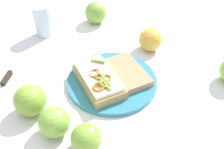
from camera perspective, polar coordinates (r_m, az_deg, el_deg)
ground_plane at (r=0.82m, az=0.00°, el=-1.78°), size 2.00×2.00×0.00m
plate at (r=0.81m, az=0.00°, el=-1.43°), size 0.26×0.26×0.01m
sandwich at (r=0.78m, az=-2.72°, el=-1.02°), size 0.12×0.19×0.05m
bread_slice_side at (r=0.82m, az=2.64°, el=0.31°), size 0.12×0.17×0.02m
apple_0 at (r=0.74m, az=-16.42°, el=-5.08°), size 0.12×0.12×0.08m
apple_1 at (r=1.07m, az=-3.35°, el=12.51°), size 0.11×0.11×0.08m
apple_2 at (r=0.93m, az=7.86°, el=7.09°), size 0.10×0.10×0.08m
apple_3 at (r=0.68m, az=-11.70°, el=-9.47°), size 0.10×0.10×0.08m
apple_4 at (r=0.65m, az=-5.27°, el=-12.87°), size 0.07×0.07×0.07m
drinking_glass at (r=1.02m, az=-14.02°, el=10.64°), size 0.06×0.06×0.11m
knife at (r=0.89m, az=-20.37°, el=-0.15°), size 0.07×0.11×0.01m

